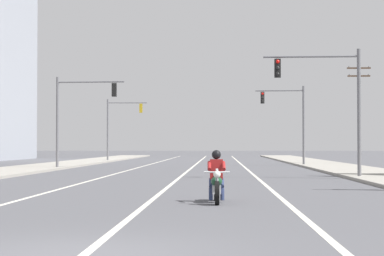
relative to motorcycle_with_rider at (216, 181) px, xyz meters
name	(u,v)px	position (x,y,z in m)	size (l,w,h in m)	color
ground_plane	(74,254)	(-2.04, -9.44, -0.59)	(400.00, 400.00, 0.00)	#515156
lane_stripe_center	(194,166)	(-1.88, 35.56, -0.58)	(0.16, 100.00, 0.01)	beige
lane_stripe_left	(145,166)	(-5.73, 35.56, -0.58)	(0.16, 100.00, 0.01)	beige
lane_stripe_right	(243,166)	(1.93, 35.56, -0.58)	(0.16, 100.00, 0.01)	beige
sidewalk_kerb_right	(337,167)	(8.35, 30.56, -0.52)	(4.40, 110.00, 0.14)	#9E998E
sidewalk_kerb_left	(44,167)	(-12.43, 30.56, -0.52)	(4.40, 110.00, 0.14)	#9E998E
motorcycle_with_rider	(216,181)	(0.00, 0.00, 0.00)	(0.70, 2.19, 1.46)	black
traffic_signal_near_right	(331,93)	(5.43, 14.26, 3.50)	(4.63, 0.37, 6.20)	slate
traffic_signal_near_left	(77,108)	(-9.49, 27.40, 3.50)	(4.65, 0.47, 6.20)	slate
traffic_signal_mid_right	(290,114)	(5.56, 35.33, 3.44)	(3.81, 0.37, 6.20)	slate
traffic_signal_mid_left	(119,121)	(-9.92, 50.46, 3.45)	(3.98, 0.44, 6.20)	slate
utility_pole_right_far	(359,110)	(11.55, 38.76, 3.91)	(1.92, 0.26, 8.34)	#4C3828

